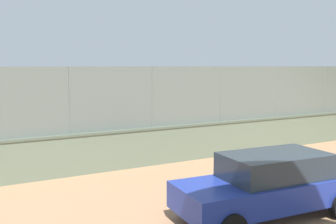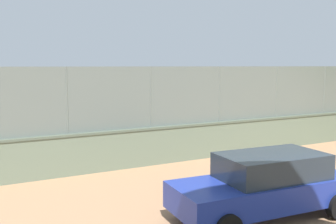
{
  "view_description": "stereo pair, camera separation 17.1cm",
  "coord_description": "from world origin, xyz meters",
  "px_view_note": "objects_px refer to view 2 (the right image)",
  "views": [
    {
      "loc": [
        10.32,
        21.87,
        3.63
      ],
      "look_at": [
        1.9,
        5.97,
        1.47
      ],
      "focal_mm": 41.19,
      "sensor_mm": 36.0,
      "label": 1
    },
    {
      "loc": [
        10.17,
        21.95,
        3.63
      ],
      "look_at": [
        1.9,
        5.97,
        1.47
      ],
      "focal_mm": 41.19,
      "sensor_mm": 36.0,
      "label": 2
    }
  ],
  "objects_px": {
    "player_at_service_line": "(181,119)",
    "player_crossing_court": "(104,114)",
    "sports_ball": "(121,154)",
    "spare_ball_by_wall": "(149,153)",
    "parked_car_blue": "(266,184)",
    "player_baseline_waiting": "(118,125)"
  },
  "relations": [
    {
      "from": "player_baseline_waiting",
      "to": "player_crossing_court",
      "type": "height_order",
      "value": "player_crossing_court"
    },
    {
      "from": "sports_ball",
      "to": "parked_car_blue",
      "type": "xyz_separation_m",
      "value": [
        -0.84,
        7.67,
        0.76
      ]
    },
    {
      "from": "player_at_service_line",
      "to": "player_crossing_court",
      "type": "height_order",
      "value": "player_crossing_court"
    },
    {
      "from": "player_crossing_court",
      "to": "spare_ball_by_wall",
      "type": "relative_size",
      "value": 19.07
    },
    {
      "from": "player_at_service_line",
      "to": "spare_ball_by_wall",
      "type": "bearing_deg",
      "value": 41.26
    },
    {
      "from": "sports_ball",
      "to": "player_at_service_line",
      "type": "bearing_deg",
      "value": -150.0
    },
    {
      "from": "player_at_service_line",
      "to": "spare_ball_by_wall",
      "type": "height_order",
      "value": "player_at_service_line"
    },
    {
      "from": "player_crossing_court",
      "to": "parked_car_blue",
      "type": "height_order",
      "value": "player_crossing_court"
    },
    {
      "from": "player_at_service_line",
      "to": "parked_car_blue",
      "type": "relative_size",
      "value": 0.35
    },
    {
      "from": "parked_car_blue",
      "to": "player_baseline_waiting",
      "type": "bearing_deg",
      "value": -87.99
    },
    {
      "from": "sports_ball",
      "to": "parked_car_blue",
      "type": "distance_m",
      "value": 7.75
    },
    {
      "from": "player_crossing_court",
      "to": "spare_ball_by_wall",
      "type": "distance_m",
      "value": 6.29
    },
    {
      "from": "player_crossing_court",
      "to": "parked_car_blue",
      "type": "bearing_deg",
      "value": 88.38
    },
    {
      "from": "sports_ball",
      "to": "spare_ball_by_wall",
      "type": "relative_size",
      "value": 0.96
    },
    {
      "from": "player_baseline_waiting",
      "to": "spare_ball_by_wall",
      "type": "xyz_separation_m",
      "value": [
        -0.58,
        2.07,
        -0.93
      ]
    },
    {
      "from": "player_crossing_court",
      "to": "spare_ball_by_wall",
      "type": "xyz_separation_m",
      "value": [
        0.14,
        6.22,
        -0.95
      ]
    },
    {
      "from": "spare_ball_by_wall",
      "to": "parked_car_blue",
      "type": "xyz_separation_m",
      "value": [
        0.25,
        7.37,
        0.75
      ]
    },
    {
      "from": "player_baseline_waiting",
      "to": "player_at_service_line",
      "type": "distance_m",
      "value": 3.7
    },
    {
      "from": "spare_ball_by_wall",
      "to": "parked_car_blue",
      "type": "distance_m",
      "value": 7.42
    },
    {
      "from": "sports_ball",
      "to": "spare_ball_by_wall",
      "type": "distance_m",
      "value": 1.12
    },
    {
      "from": "player_at_service_line",
      "to": "sports_ball",
      "type": "distance_m",
      "value": 4.88
    },
    {
      "from": "player_baseline_waiting",
      "to": "parked_car_blue",
      "type": "xyz_separation_m",
      "value": [
        -0.33,
        9.45,
        -0.18
      ]
    }
  ]
}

